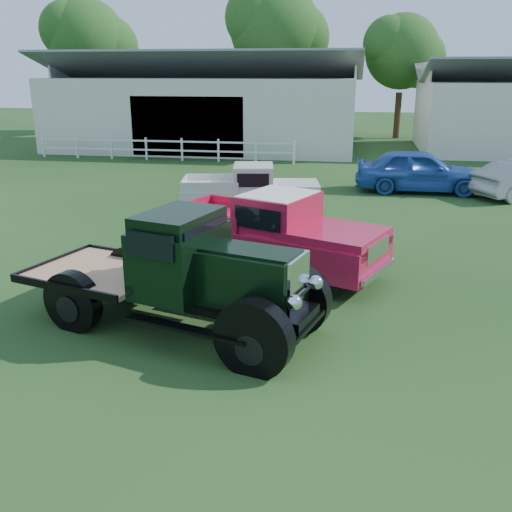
% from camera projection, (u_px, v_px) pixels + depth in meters
% --- Properties ---
extents(ground, '(120.00, 120.00, 0.00)m').
position_uv_depth(ground, '(235.00, 328.00, 10.77)').
color(ground, '#193512').
extents(shed_left, '(18.80, 10.20, 5.60)m').
position_uv_depth(shed_left, '(208.00, 101.00, 35.38)').
color(shed_left, beige).
rests_on(shed_left, ground).
extents(fence_rail, '(14.20, 0.16, 1.20)m').
position_uv_depth(fence_rail, '(164.00, 149.00, 30.60)').
color(fence_rail, white).
rests_on(fence_rail, ground).
extents(tree_a, '(6.30, 6.30, 10.50)m').
position_uv_depth(tree_a, '(89.00, 62.00, 42.92)').
color(tree_a, '#174317').
rests_on(tree_a, ground).
extents(tree_b, '(6.90, 6.90, 11.50)m').
position_uv_depth(tree_b, '(274.00, 54.00, 41.48)').
color(tree_b, '#174317').
rests_on(tree_b, ground).
extents(tree_c, '(5.40, 5.40, 9.00)m').
position_uv_depth(tree_c, '(401.00, 72.00, 39.51)').
color(tree_c, '#174317').
rests_on(tree_c, ground).
extents(vintage_flatbed, '(6.10, 3.74, 2.26)m').
position_uv_depth(vintage_flatbed, '(176.00, 271.00, 10.43)').
color(vintage_flatbed, black).
rests_on(vintage_flatbed, ground).
extents(red_pickup, '(5.74, 3.99, 1.96)m').
position_uv_depth(red_pickup, '(274.00, 233.00, 13.45)').
color(red_pickup, '#BF183C').
rests_on(red_pickup, ground).
extents(white_pickup, '(4.84, 2.50, 1.69)m').
position_uv_depth(white_pickup, '(251.00, 192.00, 18.65)').
color(white_pickup, beige).
rests_on(white_pickup, ground).
extents(misc_car_blue, '(4.98, 2.02, 1.69)m').
position_uv_depth(misc_car_blue, '(419.00, 171.00, 22.55)').
color(misc_car_blue, '#244DA0').
rests_on(misc_car_blue, ground).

